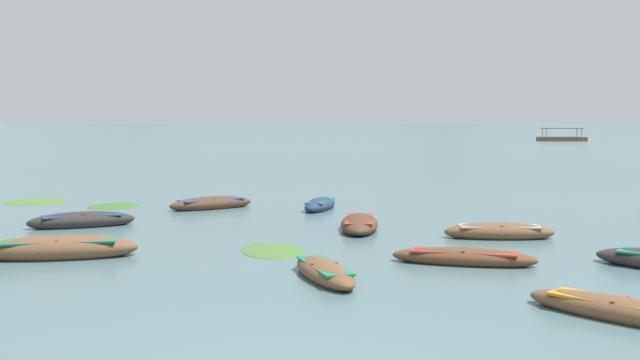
# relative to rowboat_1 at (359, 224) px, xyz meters

# --- Properties ---
(ground_plane) EXTENTS (6000.00, 6000.00, 0.00)m
(ground_plane) POSITION_rel_rowboat_1_xyz_m (0.09, 1484.87, -0.18)
(ground_plane) COLOR slate
(mountain_1) EXTENTS (651.86, 651.86, 218.07)m
(mountain_1) POSITION_rel_rowboat_1_xyz_m (-735.16, 2096.58, 108.86)
(mountain_1) COLOR #4C5B56
(mountain_1) RESTS_ON ground
(mountain_2) EXTENTS (514.72, 514.72, 209.98)m
(mountain_2) POSITION_rel_rowboat_1_xyz_m (149.91, 2094.43, 104.81)
(mountain_2) COLOR #4C5B56
(mountain_2) RESTS_ON ground
(rowboat_1) EXTENTS (1.34, 3.80, 0.57)m
(rowboat_1) POSITION_rel_rowboat_1_xyz_m (0.00, 0.00, 0.00)
(rowboat_1) COLOR #4C3323
(rowboat_1) RESTS_ON ground
(rowboat_2) EXTENTS (1.39, 3.29, 0.56)m
(rowboat_2) POSITION_rel_rowboat_1_xyz_m (-1.88, 5.41, -0.00)
(rowboat_2) COLOR navy
(rowboat_2) RESTS_ON ground
(rowboat_3) EXTENTS (3.44, 3.26, 0.61)m
(rowboat_3) POSITION_rel_rowboat_1_xyz_m (-6.27, 5.14, 0.01)
(rowboat_3) COLOR #4C3323
(rowboat_3) RESTS_ON ground
(rowboat_4) EXTENTS (2.12, 3.36, 0.48)m
(rowboat_4) POSITION_rel_rowboat_1_xyz_m (-0.34, -7.61, -0.03)
(rowboat_4) COLOR brown
(rowboat_4) RESTS_ON ground
(rowboat_5) EXTENTS (3.64, 1.47, 0.49)m
(rowboat_5) POSITION_rel_rowboat_1_xyz_m (2.89, -5.54, -0.02)
(rowboat_5) COLOR brown
(rowboat_5) RESTS_ON ground
(rowboat_6) EXTENTS (3.54, 2.67, 0.63)m
(rowboat_6) POSITION_rel_rowboat_1_xyz_m (-9.24, -0.40, 0.02)
(rowboat_6) COLOR #2D2826
(rowboat_6) RESTS_ON ground
(rowboat_7) EXTENTS (4.14, 2.40, 0.72)m
(rowboat_7) POSITION_rel_rowboat_1_xyz_m (-7.39, -5.82, 0.04)
(rowboat_7) COLOR brown
(rowboat_7) RESTS_ON ground
(rowboat_8) EXTENTS (3.36, 1.32, 0.58)m
(rowboat_8) POSITION_rel_rowboat_1_xyz_m (4.28, -1.31, 0.00)
(rowboat_8) COLOR brown
(rowboat_8) RESTS_ON ground
(rowboat_9) EXTENTS (3.27, 2.94, 0.49)m
(rowboat_9) POSITION_rel_rowboat_1_xyz_m (5.22, -10.37, -0.02)
(rowboat_9) COLOR brown
(rowboat_9) RESTS_ON ground
(ferry_0) EXTENTS (8.56, 4.14, 2.54)m
(ferry_0) POSITION_rel_rowboat_1_xyz_m (30.21, 114.56, 0.27)
(ferry_0) COLOR brown
(ferry_0) RESTS_ON ground
(weed_patch_0) EXTENTS (2.41, 3.02, 0.14)m
(weed_patch_0) POSITION_rel_rowboat_1_xyz_m (-2.12, -4.25, -0.18)
(weed_patch_0) COLOR #477033
(weed_patch_0) RESTS_ON ground
(weed_patch_3) EXTENTS (3.58, 3.86, 0.14)m
(weed_patch_3) POSITION_rel_rowboat_1_xyz_m (-14.50, 6.70, -0.18)
(weed_patch_3) COLOR #477033
(weed_patch_3) RESTS_ON ground
(weed_patch_5) EXTENTS (2.09, 2.75, 0.14)m
(weed_patch_5) POSITION_rel_rowboat_1_xyz_m (-10.46, 5.41, -0.18)
(weed_patch_5) COLOR #38662D
(weed_patch_5) RESTS_ON ground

